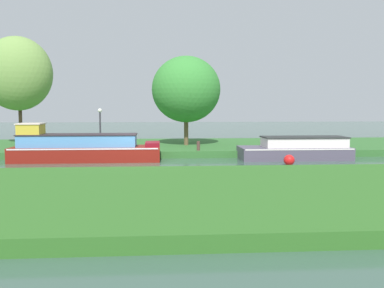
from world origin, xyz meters
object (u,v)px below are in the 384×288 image
(maroon_narrowboat, at_px, (82,148))
(lamp_post, at_px, (100,123))
(mooring_post_near, at_px, (198,146))
(channel_buoy, at_px, (289,160))
(willow_tree_centre, at_px, (186,89))
(slate_barge, at_px, (297,149))
(willow_tree_left, at_px, (17,74))

(maroon_narrowboat, distance_m, lamp_post, 2.38)
(mooring_post_near, height_order, channel_buoy, mooring_post_near)
(willow_tree_centre, distance_m, mooring_post_near, 5.01)
(lamp_post, relative_size, channel_buoy, 4.46)
(slate_barge, height_order, lamp_post, lamp_post)
(maroon_narrowboat, bearing_deg, lamp_post, 69.02)
(willow_tree_left, relative_size, lamp_post, 2.99)
(lamp_post, distance_m, mooring_post_near, 5.94)
(willow_tree_left, bearing_deg, willow_tree_centre, -9.72)
(maroon_narrowboat, height_order, willow_tree_centre, willow_tree_centre)
(willow_tree_left, bearing_deg, channel_buoy, -30.13)
(maroon_narrowboat, xyz_separation_m, lamp_post, (0.72, 1.88, 1.27))
(maroon_narrowboat, bearing_deg, willow_tree_centre, 39.43)
(willow_tree_centre, xyz_separation_m, lamp_post, (-5.26, -3.04, -2.13))
(willow_tree_centre, bearing_deg, maroon_narrowboat, -140.57)
(slate_barge, height_order, maroon_narrowboat, maroon_narrowboat)
(willow_tree_centre, height_order, mooring_post_near, willow_tree_centre)
(channel_buoy, bearing_deg, willow_tree_left, 149.87)
(willow_tree_centre, bearing_deg, slate_barge, -39.40)
(willow_tree_left, height_order, willow_tree_centre, willow_tree_left)
(willow_tree_centre, xyz_separation_m, channel_buoy, (4.77, -7.48, -3.84))
(maroon_narrowboat, bearing_deg, channel_buoy, -13.41)
(lamp_post, bearing_deg, willow_tree_left, 141.32)
(slate_barge, distance_m, willow_tree_centre, 8.53)
(slate_barge, xyz_separation_m, maroon_narrowboat, (-11.97, -0.00, 0.15))
(maroon_narrowboat, bearing_deg, willow_tree_left, 128.81)
(willow_tree_centre, relative_size, channel_buoy, 10.69)
(slate_barge, distance_m, willow_tree_left, 19.40)
(slate_barge, distance_m, channel_buoy, 2.85)
(slate_barge, bearing_deg, maroon_narrowboat, -180.00)
(lamp_post, relative_size, mooring_post_near, 4.53)
(lamp_post, bearing_deg, channel_buoy, -23.89)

